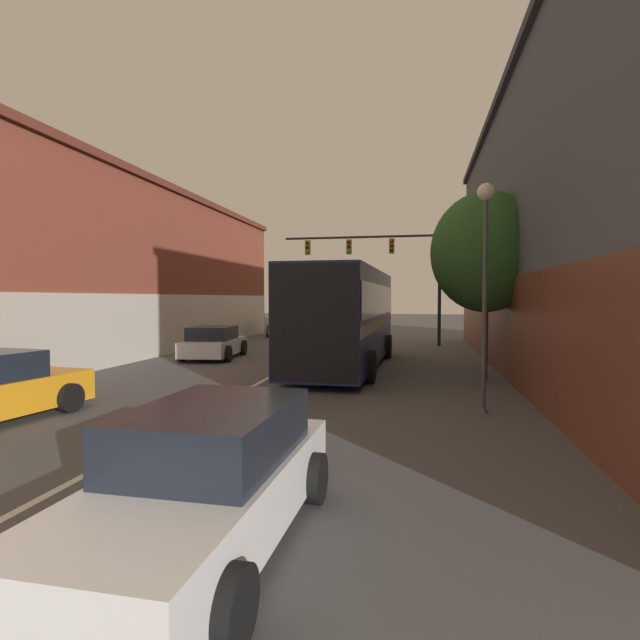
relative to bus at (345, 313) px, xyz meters
The scene contains 9 objects.
lane_center_line 3.44m from the bus, 137.83° to the right, with size 0.14×42.20×0.01m.
building_left_brick 13.07m from the bus, 166.71° to the left, with size 8.39×28.77×7.80m.
bus is the anchor object (origin of this frame).
hatchback_foreground 13.48m from the bus, 87.80° to the right, with size 1.98×4.35×1.43m.
parked_car_left_near 16.00m from the bus, 113.05° to the left, with size 2.16×3.87×1.32m.
parked_car_left_far 6.30m from the bus, 163.84° to the left, with size 2.43×4.25×1.36m.
traffic_signal_gantry 9.61m from the bus, 84.90° to the left, with size 8.57×0.36×6.21m.
street_lamp 7.93m from the bus, 58.60° to the right, with size 0.39×0.39×5.08m.
street_tree_near 5.42m from the bus, 20.73° to the right, with size 3.44×3.09×5.90m.
Camera 1 is at (4.72, -1.19, 2.57)m, focal length 28.00 mm.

